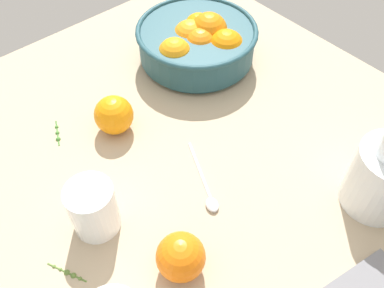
% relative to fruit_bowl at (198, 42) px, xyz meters
% --- Properties ---
extents(ground_plane, '(1.10, 1.06, 0.03)m').
position_rel_fruit_bowl_xyz_m(ground_plane, '(-0.25, -0.21, -0.07)').
color(ground_plane, tan).
extents(fruit_bowl, '(0.28, 0.28, 0.11)m').
position_rel_fruit_bowl_xyz_m(fruit_bowl, '(0.00, 0.00, 0.00)').
color(fruit_bowl, '#234C56').
rests_on(fruit_bowl, ground_plane).
extents(juice_pitcher, '(0.13, 0.13, 0.18)m').
position_rel_fruit_bowl_xyz_m(juice_pitcher, '(-0.03, -0.50, 0.01)').
color(juice_pitcher, white).
rests_on(juice_pitcher, ground_plane).
extents(juice_glass, '(0.08, 0.08, 0.10)m').
position_rel_fruit_bowl_xyz_m(juice_glass, '(-0.43, -0.22, -0.01)').
color(juice_glass, white).
rests_on(juice_glass, ground_plane).
extents(loose_orange_0, '(0.08, 0.08, 0.08)m').
position_rel_fruit_bowl_xyz_m(loose_orange_0, '(-0.37, -0.38, -0.01)').
color(loose_orange_0, orange).
rests_on(loose_orange_0, ground_plane).
extents(loose_orange_1, '(0.08, 0.08, 0.08)m').
position_rel_fruit_bowl_xyz_m(loose_orange_1, '(-0.28, -0.06, -0.01)').
color(loose_orange_1, orange).
rests_on(loose_orange_1, ground_plane).
extents(spoon, '(0.08, 0.16, 0.01)m').
position_rel_fruit_bowl_xyz_m(spoon, '(-0.23, -0.29, -0.05)').
color(spoon, silver).
rests_on(spoon, ground_plane).
extents(herb_sprig_0, '(0.03, 0.07, 0.01)m').
position_rel_fruit_bowl_xyz_m(herb_sprig_0, '(-0.51, -0.26, -0.05)').
color(herb_sprig_0, '#537331').
rests_on(herb_sprig_0, ground_plane).
extents(herb_sprig_1, '(0.03, 0.07, 0.01)m').
position_rel_fruit_bowl_xyz_m(herb_sprig_1, '(-0.38, 0.01, -0.05)').
color(herb_sprig_1, '#407A30').
rests_on(herb_sprig_1, ground_plane).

